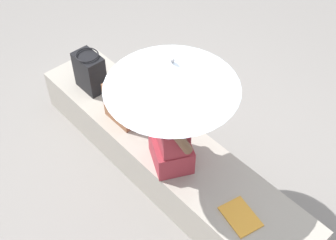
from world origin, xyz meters
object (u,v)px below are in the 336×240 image
(parasol, at_px, (172,75))
(magazine, at_px, (240,217))
(person_seated, at_px, (171,127))
(tote_bag_canvas, at_px, (122,104))
(handbag_black, at_px, (90,72))

(parasol, relative_size, magazine, 3.86)
(person_seated, relative_size, tote_bag_canvas, 2.47)
(person_seated, relative_size, handbag_black, 2.38)
(tote_bag_canvas, bearing_deg, handbag_black, -4.34)
(parasol, relative_size, tote_bag_canvas, 2.96)
(handbag_black, height_order, magazine, handbag_black)
(person_seated, distance_m, tote_bag_canvas, 0.65)
(person_seated, distance_m, handbag_black, 1.14)
(person_seated, distance_m, magazine, 0.80)
(handbag_black, relative_size, tote_bag_canvas, 1.04)
(parasol, xyz_separation_m, tote_bag_canvas, (0.68, -0.06, -0.77))
(person_seated, height_order, tote_bag_canvas, person_seated)
(tote_bag_canvas, distance_m, magazine, 1.33)
(parasol, bearing_deg, handbag_black, -4.65)
(handbag_black, bearing_deg, person_seated, 177.87)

